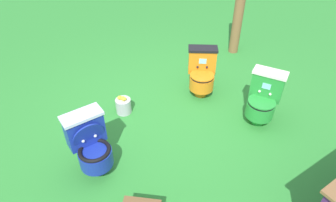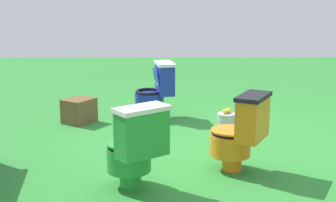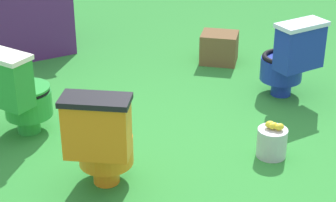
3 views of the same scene
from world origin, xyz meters
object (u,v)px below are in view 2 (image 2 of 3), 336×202
(toilet_green, at_px, (135,147))
(lemon_bucket, at_px, (227,122))
(small_crate, at_px, (79,111))
(toilet_orange, at_px, (240,132))
(toilet_blue, at_px, (157,90))

(toilet_green, bearing_deg, lemon_bucket, 23.19)
(toilet_green, xyz_separation_m, small_crate, (2.09, 0.79, -0.22))
(toilet_orange, relative_size, lemon_bucket, 2.63)
(toilet_orange, bearing_deg, toilet_blue, 50.52)
(toilet_orange, relative_size, toilet_blue, 1.00)
(toilet_orange, relative_size, toilet_green, 1.00)
(small_crate, relative_size, lemon_bucket, 1.30)
(toilet_blue, bearing_deg, toilet_green, 166.37)
(small_crate, distance_m, lemon_bucket, 1.84)
(toilet_orange, bearing_deg, lemon_bucket, 26.00)
(toilet_orange, distance_m, toilet_green, 1.01)
(toilet_blue, distance_m, small_crate, 1.01)
(small_crate, bearing_deg, toilet_green, -159.31)
(toilet_orange, xyz_separation_m, toilet_blue, (1.89, 0.75, 0.00))
(toilet_blue, bearing_deg, lemon_bucket, -137.25)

